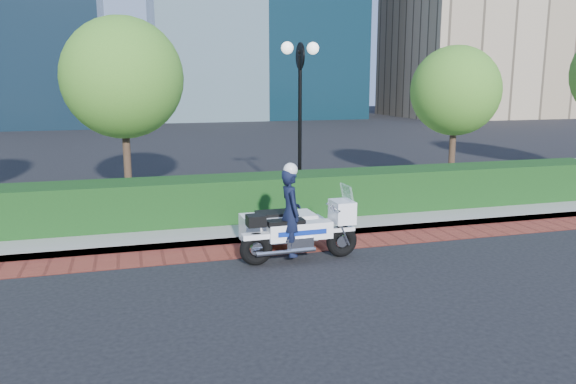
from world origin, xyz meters
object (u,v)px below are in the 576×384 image
object	(u,v)px
tree_b	(123,78)
police_motorcycle	(290,224)
tree_c	(456,91)
lamppost	(300,96)

from	to	relation	value
tree_b	police_motorcycle	bearing A→B (deg)	-62.01
tree_c	lamppost	bearing A→B (deg)	-166.70
tree_c	tree_b	bearing A→B (deg)	180.00
tree_b	tree_c	distance (m)	10.01
tree_b	tree_c	bearing A→B (deg)	-0.00
tree_c	police_motorcycle	distance (m)	9.30
tree_b	police_motorcycle	world-z (taller)	tree_b
tree_c	police_motorcycle	world-z (taller)	tree_c
tree_b	tree_c	world-z (taller)	tree_b
tree_b	lamppost	bearing A→B (deg)	-16.11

